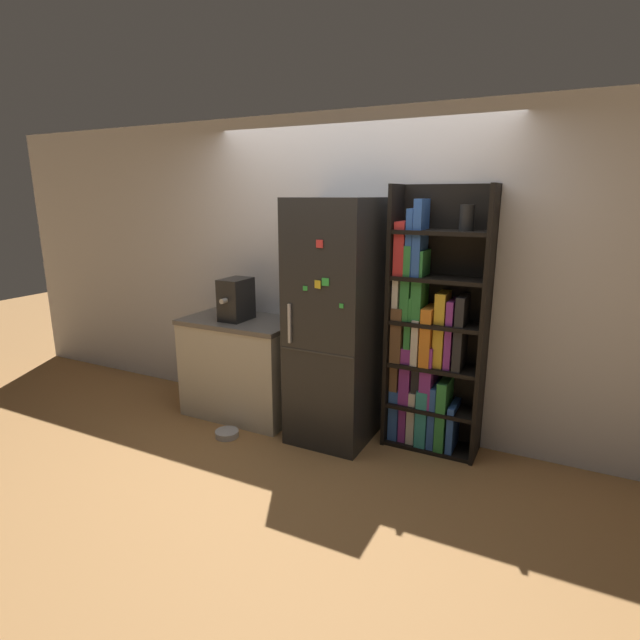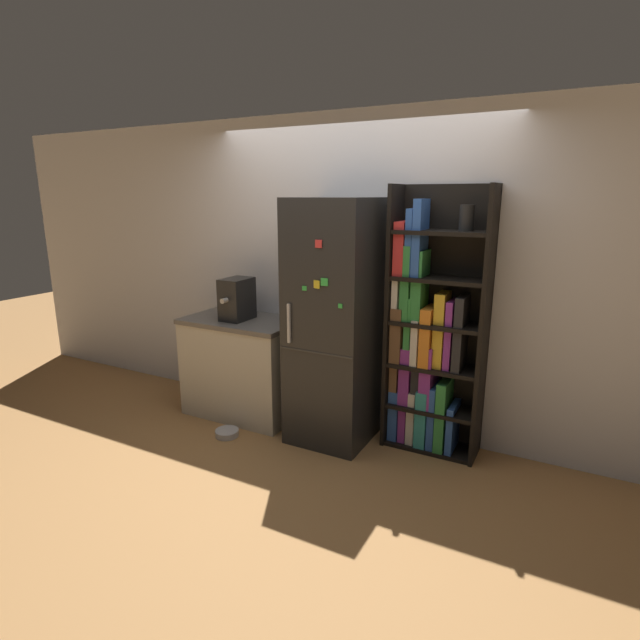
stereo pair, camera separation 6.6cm
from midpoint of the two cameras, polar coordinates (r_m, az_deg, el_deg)
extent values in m
plane|color=#A87542|center=(4.19, 0.45, -13.61)|extent=(16.00, 16.00, 0.00)
cube|color=silver|center=(4.19, 3.39, 5.17)|extent=(8.00, 0.05, 2.60)
cube|color=black|center=(3.94, 1.26, -0.33)|extent=(0.62, 0.66, 1.93)
cube|color=#333333|center=(3.70, -0.98, -3.74)|extent=(0.61, 0.01, 0.01)
cube|color=#B2B2B7|center=(3.74, -4.02, -0.41)|extent=(0.02, 0.02, 0.30)
cube|color=yellow|center=(3.57, -0.82, 4.09)|extent=(0.06, 0.02, 0.06)
cube|color=red|center=(3.52, -0.60, 8.70)|extent=(0.06, 0.01, 0.06)
cube|color=green|center=(3.51, 1.92, 1.62)|extent=(0.03, 0.01, 0.03)
cube|color=green|center=(3.62, -2.23, 3.64)|extent=(0.03, 0.01, 0.03)
cube|color=green|center=(3.54, 0.08, 4.36)|extent=(0.06, 0.01, 0.06)
cube|color=black|center=(3.93, 7.84, 0.19)|extent=(0.03, 0.33, 2.03)
cube|color=black|center=(3.77, 17.83, -0.96)|extent=(0.03, 0.33, 2.03)
cube|color=black|center=(3.97, 13.27, 0.10)|extent=(0.72, 0.03, 2.03)
cube|color=black|center=(4.19, 11.98, -13.72)|extent=(0.66, 0.30, 0.03)
cube|color=black|center=(4.05, 12.21, -9.67)|extent=(0.66, 0.30, 0.03)
cube|color=black|center=(3.93, 12.47, -5.15)|extent=(0.66, 0.30, 0.03)
cube|color=black|center=(3.83, 12.73, -0.38)|extent=(0.66, 0.30, 0.03)
cube|color=black|center=(3.76, 13.01, 4.61)|extent=(0.66, 0.30, 0.03)
cube|color=black|center=(3.73, 13.30, 9.74)|extent=(0.66, 0.30, 0.03)
cube|color=#2D59B2|center=(4.16, 8.33, -10.31)|extent=(0.08, 0.23, 0.42)
cube|color=purple|center=(4.12, 9.38, -9.79)|extent=(0.06, 0.22, 0.52)
cube|color=silver|center=(4.11, 10.21, -10.62)|extent=(0.06, 0.21, 0.43)
cube|color=teal|center=(4.09, 11.40, -10.58)|extent=(0.09, 0.25, 0.46)
cube|color=#2D59B2|center=(4.06, 12.51, -10.50)|extent=(0.05, 0.25, 0.50)
cube|color=#338C3F|center=(4.04, 13.50, -10.30)|extent=(0.07, 0.27, 0.55)
cube|color=#2D59B2|center=(4.07, 14.53, -11.55)|extent=(0.05, 0.28, 0.37)
cube|color=brown|center=(4.04, 8.38, -6.00)|extent=(0.06, 0.21, 0.44)
cube|color=purple|center=(4.01, 9.58, -6.04)|extent=(0.08, 0.23, 0.46)
cube|color=#262628|center=(3.99, 10.82, -6.05)|extent=(0.07, 0.22, 0.47)
cube|color=purple|center=(3.96, 11.92, -6.14)|extent=(0.09, 0.26, 0.49)
cube|color=brown|center=(3.93, 8.68, -1.47)|extent=(0.08, 0.25, 0.43)
cube|color=#338C3F|center=(3.89, 9.89, -1.01)|extent=(0.05, 0.22, 0.51)
cube|color=silver|center=(3.90, 10.72, -2.26)|extent=(0.05, 0.25, 0.35)
cube|color=orange|center=(3.87, 11.89, -1.72)|extent=(0.08, 0.27, 0.45)
cube|color=gold|center=(3.84, 13.23, -1.01)|extent=(0.08, 0.21, 0.56)
cube|color=purple|center=(3.83, 14.31, -1.49)|extent=(0.05, 0.23, 0.51)
cube|color=#262628|center=(3.80, 15.33, -1.39)|extent=(0.06, 0.24, 0.55)
cube|color=silver|center=(3.86, 8.68, 4.37)|extent=(0.05, 0.26, 0.56)
cube|color=#338C3F|center=(3.83, 9.66, 4.28)|extent=(0.07, 0.23, 0.56)
cube|color=#338C3F|center=(3.81, 10.91, 3.93)|extent=(0.08, 0.22, 0.53)
cube|color=red|center=(3.81, 9.02, 8.13)|extent=(0.08, 0.24, 0.40)
cube|color=#2D59B2|center=(3.79, 10.07, 8.77)|extent=(0.05, 0.23, 0.49)
cube|color=#2D59B2|center=(3.76, 10.92, 9.21)|extent=(0.06, 0.23, 0.56)
cylinder|color=black|center=(3.68, 15.94, 11.17)|extent=(0.10, 0.10, 0.18)
cube|color=#BCB7A8|center=(4.58, -9.18, -5.52)|extent=(1.00, 0.61, 0.85)
cube|color=#5B5651|center=(4.45, -9.41, -0.13)|extent=(1.02, 0.63, 0.04)
cube|color=black|center=(4.39, -9.99, 2.34)|extent=(0.21, 0.29, 0.36)
cylinder|color=#A5A39E|center=(4.25, -11.41, 2.15)|extent=(0.04, 0.06, 0.04)
cylinder|color=#B7B7BC|center=(4.32, -11.03, -12.63)|extent=(0.19, 0.19, 0.05)
torus|color=#B7B7BC|center=(4.31, -11.04, -12.38)|extent=(0.20, 0.20, 0.01)
camera|label=1|loc=(0.03, -90.47, -0.12)|focal=28.00mm
camera|label=2|loc=(0.03, 89.53, 0.12)|focal=28.00mm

